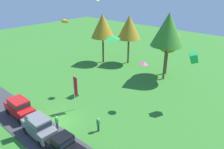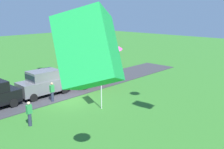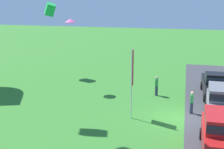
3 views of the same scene
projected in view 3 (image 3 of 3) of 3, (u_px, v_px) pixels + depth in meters
The scene contains 10 objects.
ground_plane at pixel (180, 119), 21.71m from camera, with size 120.00×120.00×0.00m, color #337528.
pavement_strip at pixel (218, 122), 21.15m from camera, with size 36.00×4.40×0.06m, color #38383D.
car_suv_by_flagpole at pixel (221, 132), 16.62m from camera, with size 4.63×2.10×2.28m.
car_suv_near_entrance at pixel (221, 101), 21.44m from camera, with size 4.67×2.20×2.28m.
car_pickup_mid_row at pixel (215, 84), 26.10m from camera, with size 5.05×2.15×2.14m.
person_watching_sky at pixel (192, 103), 22.42m from camera, with size 0.36×0.24×1.71m.
person_on_lawn at pixel (157, 86), 26.60m from camera, with size 0.36×0.24×1.71m.
flag_banner at pixel (132, 73), 21.35m from camera, with size 0.71×0.08×5.00m.
kite_delta_high_right at pixel (70, 21), 27.47m from camera, with size 1.07×1.07×0.36m, color #EA4C9E.
kite_box_over_trees at pixel (50, 9), 32.59m from camera, with size 0.86×0.86×1.20m, color green.
Camera 3 is at (-20.81, -0.04, 8.41)m, focal length 50.00 mm.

